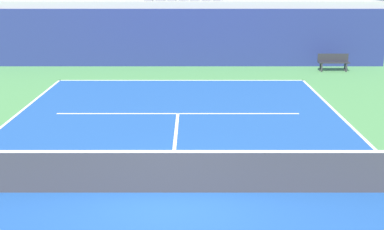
# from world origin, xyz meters

# --- Properties ---
(ground_plane) EXTENTS (80.00, 80.00, 0.00)m
(ground_plane) POSITION_xyz_m (0.00, 0.00, 0.00)
(ground_plane) COLOR #4C8C4C
(court_surface) EXTENTS (11.00, 24.00, 0.01)m
(court_surface) POSITION_xyz_m (0.00, 0.00, 0.01)
(court_surface) COLOR #1E4C99
(court_surface) RESTS_ON ground_plane
(baseline_far) EXTENTS (11.00, 0.10, 0.00)m
(baseline_far) POSITION_xyz_m (0.00, 11.95, 0.01)
(baseline_far) COLOR white
(baseline_far) RESTS_ON court_surface
(service_line_far) EXTENTS (8.26, 0.10, 0.00)m
(service_line_far) POSITION_xyz_m (0.00, 6.40, 0.01)
(service_line_far) COLOR white
(service_line_far) RESTS_ON court_surface
(centre_service_line) EXTENTS (0.10, 6.40, 0.00)m
(centre_service_line) POSITION_xyz_m (0.00, 3.20, 0.01)
(centre_service_line) COLOR white
(centre_service_line) RESTS_ON court_surface
(back_wall) EXTENTS (20.71, 0.30, 2.90)m
(back_wall) POSITION_xyz_m (0.00, 15.68, 1.45)
(back_wall) COLOR navy
(back_wall) RESTS_ON ground_plane
(stands_tier_lower) EXTENTS (20.71, 2.40, 3.24)m
(stands_tier_lower) POSITION_xyz_m (0.00, 17.03, 1.62)
(stands_tier_lower) COLOR #9E9E99
(stands_tier_lower) RESTS_ON ground_plane
(stands_tier_upper) EXTENTS (20.71, 2.40, 4.32)m
(stands_tier_upper) POSITION_xyz_m (0.00, 19.43, 2.16)
(stands_tier_upper) COLOR #9E9E99
(stands_tier_upper) RESTS_ON ground_plane
(tennis_net) EXTENTS (11.08, 0.08, 1.07)m
(tennis_net) POSITION_xyz_m (0.00, 0.00, 0.51)
(tennis_net) COLOR black
(tennis_net) RESTS_ON court_surface
(player_bench) EXTENTS (1.50, 0.40, 0.85)m
(player_bench) POSITION_xyz_m (7.38, 14.20, 0.51)
(player_bench) COLOR #232328
(player_bench) RESTS_ON ground_plane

